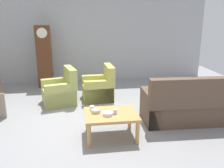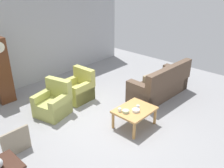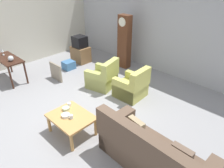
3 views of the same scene
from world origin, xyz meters
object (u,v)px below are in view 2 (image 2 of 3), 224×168
(armchair_olive_far, at_px, (78,90))
(bowl_shallow_green, at_px, (126,111))
(cup_blue_rimmed, at_px, (138,107))
(grandfather_clock, at_px, (2,71))
(bowl_white_stacked, at_px, (136,110))
(cup_white_porcelain, at_px, (120,110))
(couch_floral, at_px, (160,85))
(coffee_table_wood, at_px, (135,112))
(framed_picture_leaning, at_px, (16,142))
(armchair_olive_near, at_px, (53,104))

(armchair_olive_far, xyz_separation_m, bowl_shallow_green, (-0.25, -2.05, 0.20))
(cup_blue_rimmed, bearing_deg, grandfather_clock, 114.61)
(grandfather_clock, height_order, bowl_shallow_green, grandfather_clock)
(cup_blue_rimmed, relative_size, bowl_white_stacked, 0.49)
(cup_white_porcelain, relative_size, bowl_white_stacked, 0.46)
(couch_floral, bearing_deg, coffee_table_wood, -167.00)
(cup_white_porcelain, xyz_separation_m, bowl_shallow_green, (0.06, -0.14, -0.01))
(bowl_shallow_green, bearing_deg, coffee_table_wood, -12.98)
(coffee_table_wood, height_order, framed_picture_leaning, framed_picture_leaning)
(grandfather_clock, xyz_separation_m, bowl_white_stacked, (1.50, -3.62, -0.45))
(armchair_olive_far, relative_size, bowl_shallow_green, 5.52)
(armchair_olive_far, bearing_deg, couch_floral, -42.61)
(bowl_shallow_green, bearing_deg, grandfather_clock, 110.42)
(armchair_olive_near, relative_size, framed_picture_leaning, 1.59)
(couch_floral, bearing_deg, bowl_shallow_green, -170.30)
(bowl_white_stacked, bearing_deg, cup_blue_rimmed, 18.75)
(cup_white_porcelain, distance_m, bowl_shallow_green, 0.15)
(couch_floral, height_order, armchair_olive_far, couch_floral)
(grandfather_clock, bearing_deg, cup_blue_rimmed, -65.39)
(grandfather_clock, height_order, cup_blue_rimmed, grandfather_clock)
(framed_picture_leaning, height_order, bowl_white_stacked, framed_picture_leaning)
(cup_blue_rimmed, bearing_deg, cup_white_porcelain, 149.40)
(armchair_olive_near, xyz_separation_m, bowl_shallow_green, (0.75, -1.87, 0.20))
(cup_blue_rimmed, height_order, bowl_white_stacked, cup_blue_rimmed)
(coffee_table_wood, bearing_deg, bowl_shallow_green, 167.02)
(grandfather_clock, height_order, cup_white_porcelain, grandfather_clock)
(armchair_olive_near, distance_m, bowl_shallow_green, 2.03)
(couch_floral, distance_m, grandfather_clock, 4.64)
(armchair_olive_far, bearing_deg, coffee_table_wood, -89.50)
(coffee_table_wood, relative_size, cup_blue_rimmed, 10.78)
(armchair_olive_near, height_order, cup_white_porcelain, armchair_olive_near)
(framed_picture_leaning, xyz_separation_m, bowl_shallow_green, (2.19, -1.11, 0.22))
(coffee_table_wood, relative_size, bowl_white_stacked, 5.30)
(grandfather_clock, bearing_deg, couch_floral, -42.62)
(grandfather_clock, relative_size, framed_picture_leaning, 3.17)
(coffee_table_wood, xyz_separation_m, grandfather_clock, (-1.57, 3.54, 0.55))
(coffee_table_wood, distance_m, bowl_shallow_green, 0.30)
(couch_floral, height_order, bowl_shallow_green, couch_floral)
(armchair_olive_far, xyz_separation_m, cup_white_porcelain, (-0.31, -1.91, 0.21))
(armchair_olive_near, relative_size, cup_blue_rimmed, 10.69)
(cup_white_porcelain, bearing_deg, couch_floral, 5.86)
(couch_floral, distance_m, bowl_shallow_green, 2.13)
(armchair_olive_near, distance_m, framed_picture_leaning, 1.63)
(armchair_olive_near, bearing_deg, framed_picture_leaning, -152.23)
(coffee_table_wood, height_order, cup_white_porcelain, cup_white_porcelain)
(bowl_white_stacked, height_order, bowl_shallow_green, bowl_shallow_green)
(cup_white_porcelain, bearing_deg, bowl_shallow_green, -66.55)
(couch_floral, xyz_separation_m, grandfather_clock, (-3.39, 3.12, 0.60))
(couch_floral, bearing_deg, cup_white_porcelain, -174.14)
(armchair_olive_far, distance_m, coffee_table_wood, 2.12)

